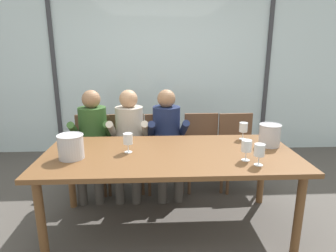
{
  "coord_description": "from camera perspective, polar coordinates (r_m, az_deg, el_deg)",
  "views": [
    {
      "loc": [
        -0.13,
        -2.38,
        1.63
      ],
      "look_at": [
        0.0,
        0.35,
        0.9
      ],
      "focal_mm": 30.4,
      "sensor_mm": 36.0,
      "label": 1
    }
  ],
  "objects": [
    {
      "name": "person_beige_jumper",
      "position": [
        3.31,
        -7.81,
        -1.8
      ],
      "size": [
        0.46,
        0.61,
        1.2
      ],
      "rotation": [
        0.0,
        0.0,
        -0.01
      ],
      "color": "#B7AD9E",
      "rests_on": "ground"
    },
    {
      "name": "wine_glass_near_bucket",
      "position": [
        2.41,
        15.47,
        -4.03
      ],
      "size": [
        0.08,
        0.08,
        0.17
      ],
      "color": "silver",
      "rests_on": "dining_table"
    },
    {
      "name": "dining_table",
      "position": [
        2.56,
        0.37,
        -6.79
      ],
      "size": [
        2.23,
        1.02,
        0.75
      ],
      "color": "brown",
      "rests_on": "ground"
    },
    {
      "name": "person_olive_shirt",
      "position": [
        3.38,
        -14.91,
        -1.85
      ],
      "size": [
        0.47,
        0.62,
        1.2
      ],
      "rotation": [
        0.0,
        0.0,
        0.04
      ],
      "color": "#2D5123",
      "rests_on": "ground"
    },
    {
      "name": "person_navy_polo",
      "position": [
        3.3,
        -0.17,
        -1.71
      ],
      "size": [
        0.48,
        0.63,
        1.2
      ],
      "rotation": [
        0.0,
        0.0,
        0.07
      ],
      "color": "#192347",
      "rests_on": "ground"
    },
    {
      "name": "ice_bucket_primary",
      "position": [
        2.51,
        -18.9,
        -3.85
      ],
      "size": [
        0.22,
        0.22,
        0.21
      ],
      "color": "#B7B7BC",
      "rests_on": "dining_table"
    },
    {
      "name": "wine_glass_by_right_taster",
      "position": [
        2.34,
        17.88,
        -4.68
      ],
      "size": [
        0.08,
        0.08,
        0.17
      ],
      "color": "silver",
      "rests_on": "dining_table"
    },
    {
      "name": "chair_right_of_center",
      "position": [
        3.53,
        6.86,
        -3.66
      ],
      "size": [
        0.44,
        0.44,
        0.88
      ],
      "rotation": [
        0.0,
        0.0,
        0.01
      ],
      "color": "brown",
      "rests_on": "ground"
    },
    {
      "name": "window_glass_panel",
      "position": [
        4.58,
        -1.1,
        10.82
      ],
      "size": [
        7.43,
        0.03,
        2.6
      ],
      "primitive_type": "cube",
      "color": "silver",
      "rests_on": "ground"
    },
    {
      "name": "window_mullion_right",
      "position": [
        4.9,
        19.19,
        10.28
      ],
      "size": [
        0.06,
        0.06,
        2.6
      ],
      "primitive_type": "cube",
      "color": "#38383D",
      "rests_on": "ground"
    },
    {
      "name": "wine_glass_center_pour",
      "position": [
        2.53,
        -8.04,
        -2.72
      ],
      "size": [
        0.08,
        0.08,
        0.17
      ],
      "color": "silver",
      "rests_on": "dining_table"
    },
    {
      "name": "window_mullion_left",
      "position": [
        4.81,
        -21.74,
        9.98
      ],
      "size": [
        0.06,
        0.06,
        2.6
      ],
      "primitive_type": "cube",
      "color": "#38383D",
      "rests_on": "ground"
    },
    {
      "name": "chair_near_window_right",
      "position": [
        3.6,
        13.72,
        -3.59
      ],
      "size": [
        0.46,
        0.46,
        0.88
      ],
      "rotation": [
        0.0,
        0.0,
        0.05
      ],
      "color": "brown",
      "rests_on": "ground"
    },
    {
      "name": "wine_glass_by_left_taster",
      "position": [
        2.97,
        14.87,
        -0.4
      ],
      "size": [
        0.08,
        0.08,
        0.17
      ],
      "color": "silver",
      "rests_on": "dining_table"
    },
    {
      "name": "ground",
      "position": [
        3.75,
        -0.47,
        -10.8
      ],
      "size": [
        14.0,
        14.0,
        0.0
      ],
      "primitive_type": "plane",
      "color": "#4C4742"
    },
    {
      "name": "chair_near_curtain",
      "position": [
        3.54,
        -14.98,
        -4.0
      ],
      "size": [
        0.45,
        0.45,
        0.88
      ],
      "rotation": [
        0.0,
        0.0,
        -0.03
      ],
      "color": "brown",
      "rests_on": "ground"
    },
    {
      "name": "hillside_vineyard",
      "position": [
        8.21,
        -1.8,
        8.98
      ],
      "size": [
        13.43,
        2.4,
        1.55
      ],
      "primitive_type": "cube",
      "color": "#386633",
      "rests_on": "ground"
    },
    {
      "name": "chair_center",
      "position": [
        3.47,
        -1.04,
        -3.85
      ],
      "size": [
        0.48,
        0.48,
        0.88
      ],
      "rotation": [
        0.0,
        0.0,
        0.09
      ],
      "color": "brown",
      "rests_on": "ground"
    },
    {
      "name": "ice_bucket_secondary",
      "position": [
        2.84,
        19.71,
        -1.67
      ],
      "size": [
        0.2,
        0.2,
        0.21
      ],
      "color": "#B7B7BC",
      "rests_on": "dining_table"
    },
    {
      "name": "chair_left_of_center",
      "position": [
        3.49,
        -8.24,
        -3.9
      ],
      "size": [
        0.45,
        0.45,
        0.88
      ],
      "rotation": [
        0.0,
        0.0,
        0.02
      ],
      "color": "brown",
      "rests_on": "ground"
    }
  ]
}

